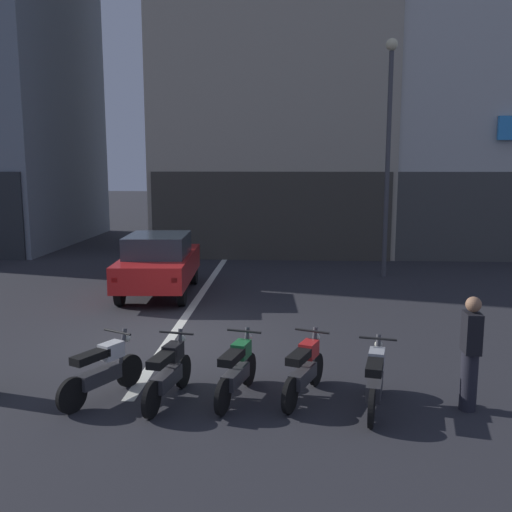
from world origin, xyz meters
TOP-DOWN VIEW (x-y plane):
  - ground_plane at (0.00, 0.00)m, footprint 120.00×120.00m
  - lane_centre_line at (0.00, 6.00)m, footprint 0.20×18.00m
  - building_mid_block at (1.67, 13.72)m, footprint 9.03×8.11m
  - building_far_right at (10.02, 13.72)m, footprint 8.60×8.00m
  - car_red_crossing_near at (-1.12, 4.00)m, footprint 1.98×4.19m
  - street_lamp at (5.34, 6.89)m, footprint 0.36×0.36m
  - motorcycle_white_row_leftmost at (-0.39, -2.91)m, footprint 0.85×1.50m
  - motorcycle_black_row_left_mid at (0.61, -2.93)m, footprint 0.55×1.65m
  - motorcycle_green_row_centre at (1.62, -2.78)m, footprint 0.60×1.63m
  - motorcycle_red_row_right_mid at (2.63, -2.70)m, footprint 0.72×1.58m
  - motorcycle_silver_row_rightmost at (3.64, -3.04)m, footprint 0.56×1.65m
  - person_by_motorcycles at (4.98, -2.98)m, footprint 0.24×0.37m

SIDE VIEW (x-z plane):
  - ground_plane at x=0.00m, z-range 0.00..0.00m
  - lane_centre_line at x=0.00m, z-range 0.00..0.01m
  - motorcycle_white_row_leftmost at x=-0.39m, z-range -0.03..0.95m
  - motorcycle_black_row_left_mid at x=0.61m, z-range -0.03..0.95m
  - motorcycle_green_row_centre at x=1.62m, z-range -0.03..0.95m
  - motorcycle_red_row_right_mid at x=2.63m, z-range -0.03..0.95m
  - motorcycle_silver_row_rightmost at x=3.64m, z-range -0.03..0.95m
  - person_by_motorcycles at x=4.98m, z-range 0.02..1.69m
  - car_red_crossing_near at x=-1.12m, z-range 0.07..1.71m
  - street_lamp at x=5.34m, z-range 0.75..7.89m
  - building_far_right at x=10.02m, z-range -0.02..16.52m
  - building_mid_block at x=1.67m, z-range -0.02..18.61m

